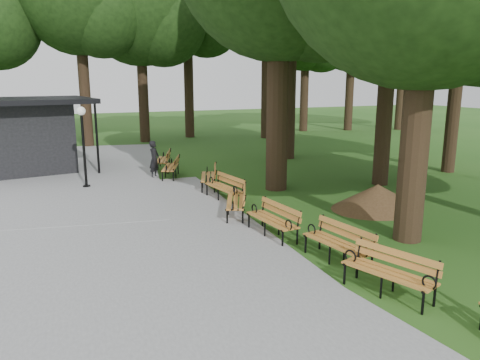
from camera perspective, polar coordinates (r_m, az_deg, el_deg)
name	(u,v)px	position (r m, az deg, el deg)	size (l,w,h in m)	color
ground	(345,283)	(9.76, 12.86, -12.39)	(100.00, 100.00, 0.00)	#224F16
path	(121,259)	(10.98, -14.57, -9.43)	(12.00, 38.00, 0.06)	gray
person	(154,159)	(19.33, -10.57, 2.52)	(0.56, 0.37, 1.55)	black
kiosk	(21,136)	(22.22, -25.52, 4.98)	(5.15, 4.48, 3.22)	black
lamp_post	(82,130)	(17.98, -18.95, 5.91)	(0.32, 0.32, 3.05)	black
dirt_mound	(377,197)	(15.17, 16.64, -1.99)	(2.50, 2.50, 0.80)	#47301C
bench_2	(388,273)	(9.33, 17.88, -10.94)	(1.90, 0.64, 0.88)	#BC742B
bench_3	(337,244)	(10.59, 11.97, -7.74)	(1.90, 0.64, 0.88)	#BC742B
bench_4	(272,220)	(12.05, 3.99, -4.99)	(1.90, 0.64, 0.88)	#BC742B
bench_5	(236,202)	(13.75, -0.56, -2.74)	(1.90, 0.64, 0.88)	#BC742B
bench_6	(224,188)	(15.49, -2.01, -1.00)	(1.90, 0.64, 0.88)	#BC742B
bench_7	(208,177)	(17.26, -3.96, 0.38)	(1.90, 0.64, 0.88)	#BC742B
bench_8	(170,167)	(19.29, -8.63, 1.56)	(1.90, 0.64, 0.88)	#BC742B
bench_9	(163,160)	(21.05, -9.55, 2.44)	(1.90, 0.64, 0.88)	#BC742B
lawn_tree_5	(463,16)	(22.17, 25.90, 17.83)	(4.96, 4.96, 9.11)	black
tree_backdrop	(223,14)	(32.46, -2.14, 19.85)	(36.82, 10.07, 16.42)	black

